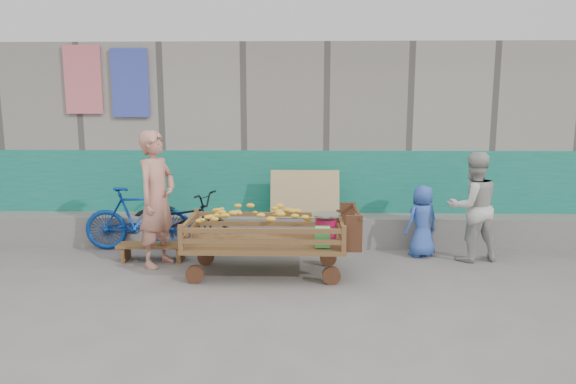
{
  "coord_description": "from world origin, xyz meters",
  "views": [
    {
      "loc": [
        0.24,
        -5.13,
        2.07
      ],
      "look_at": [
        0.08,
        1.2,
        1.0
      ],
      "focal_mm": 32.0,
      "sensor_mm": 36.0,
      "label": 1
    }
  ],
  "objects_px": {
    "woman": "(473,207)",
    "child": "(422,221)",
    "bench": "(153,248)",
    "bicycle_dark": "(179,220)",
    "bicycle_blue": "(138,219)",
    "banana_cart": "(262,226)",
    "vendor_man": "(157,199)"
  },
  "relations": [
    {
      "from": "woman",
      "to": "child",
      "type": "bearing_deg",
      "value": -25.99
    },
    {
      "from": "bench",
      "to": "bicycle_dark",
      "type": "distance_m",
      "value": 0.65
    },
    {
      "from": "bicycle_dark",
      "to": "bicycle_blue",
      "type": "xyz_separation_m",
      "value": [
        -0.59,
        0.0,
        0.03
      ]
    },
    {
      "from": "banana_cart",
      "to": "child",
      "type": "height_order",
      "value": "child"
    },
    {
      "from": "child",
      "to": "bicycle_blue",
      "type": "height_order",
      "value": "child"
    },
    {
      "from": "banana_cart",
      "to": "vendor_man",
      "type": "height_order",
      "value": "vendor_man"
    },
    {
      "from": "bicycle_dark",
      "to": "bicycle_blue",
      "type": "distance_m",
      "value": 0.59
    },
    {
      "from": "woman",
      "to": "child",
      "type": "distance_m",
      "value": 0.68
    },
    {
      "from": "banana_cart",
      "to": "vendor_man",
      "type": "xyz_separation_m",
      "value": [
        -1.38,
        0.35,
        0.27
      ]
    },
    {
      "from": "vendor_man",
      "to": "child",
      "type": "relative_size",
      "value": 1.76
    },
    {
      "from": "vendor_man",
      "to": "woman",
      "type": "distance_m",
      "value": 4.17
    },
    {
      "from": "child",
      "to": "bicycle_dark",
      "type": "bearing_deg",
      "value": -28.68
    },
    {
      "from": "banana_cart",
      "to": "woman",
      "type": "bearing_deg",
      "value": 13.65
    },
    {
      "from": "banana_cart",
      "to": "vendor_man",
      "type": "relative_size",
      "value": 1.2
    },
    {
      "from": "child",
      "to": "vendor_man",
      "type": "bearing_deg",
      "value": -16.83
    },
    {
      "from": "vendor_man",
      "to": "woman",
      "type": "relative_size",
      "value": 1.2
    },
    {
      "from": "woman",
      "to": "child",
      "type": "xyz_separation_m",
      "value": [
        -0.62,
        0.16,
        -0.24
      ]
    },
    {
      "from": "bicycle_blue",
      "to": "banana_cart",
      "type": "bearing_deg",
      "value": -123.9
    },
    {
      "from": "woman",
      "to": "bicycle_blue",
      "type": "bearing_deg",
      "value": -16.92
    },
    {
      "from": "banana_cart",
      "to": "bicycle_dark",
      "type": "relative_size",
      "value": 1.28
    },
    {
      "from": "bicycle_blue",
      "to": "vendor_man",
      "type": "bearing_deg",
      "value": -150.09
    },
    {
      "from": "bench",
      "to": "woman",
      "type": "relative_size",
      "value": 0.63
    },
    {
      "from": "child",
      "to": "bicycle_blue",
      "type": "distance_m",
      "value": 4.03
    },
    {
      "from": "vendor_man",
      "to": "banana_cart",
      "type": "bearing_deg",
      "value": -82.9
    },
    {
      "from": "banana_cart",
      "to": "bicycle_dark",
      "type": "height_order",
      "value": "banana_cart"
    },
    {
      "from": "bench",
      "to": "child",
      "type": "xyz_separation_m",
      "value": [
        3.67,
        0.31,
        0.33
      ]
    },
    {
      "from": "woman",
      "to": "bicycle_blue",
      "type": "distance_m",
      "value": 4.67
    },
    {
      "from": "bench",
      "to": "child",
      "type": "bearing_deg",
      "value": 4.78
    },
    {
      "from": "vendor_man",
      "to": "child",
      "type": "xyz_separation_m",
      "value": [
        3.53,
        0.48,
        -0.38
      ]
    },
    {
      "from": "bench",
      "to": "woman",
      "type": "xyz_separation_m",
      "value": [
        4.29,
        0.15,
        0.56
      ]
    },
    {
      "from": "vendor_man",
      "to": "bicycle_blue",
      "type": "height_order",
      "value": "vendor_man"
    },
    {
      "from": "vendor_man",
      "to": "child",
      "type": "distance_m",
      "value": 3.58
    }
  ]
}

